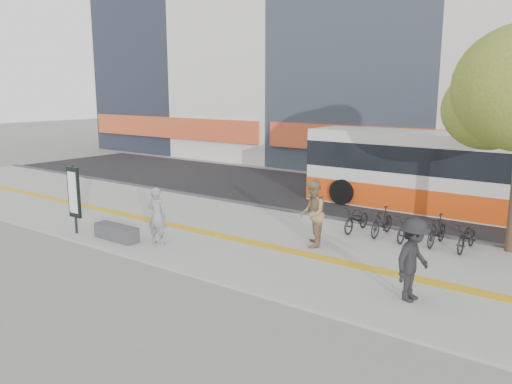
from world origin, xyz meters
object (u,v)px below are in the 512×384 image
Objects in this scene: bench at (116,232)px; seated_woman at (157,216)px; bus at (451,176)px; pedestrian_tan at (312,214)px; pedestrian_dark at (413,260)px; signboard at (74,193)px.

seated_woman is at bearing 19.25° from bench.
bus is 10.86m from seated_woman.
bench is 5.92m from pedestrian_tan.
pedestrian_dark is at bearing 170.42° from seated_woman.
pedestrian_dark is (3.72, -2.08, -0.07)m from pedestrian_tan.
seated_woman is (1.32, 0.46, 0.62)m from bench.
pedestrian_tan is at bearing -106.09° from bus.
bus reaches higher than seated_woman.
bench is 1.94m from signboard.
bus is 6.06× the size of pedestrian_dark.
seated_woman is 4.51m from pedestrian_tan.
bus is at bearing 54.15° from bench.
bus reaches higher than pedestrian_dark.
bench is 0.94× the size of seated_woman.
bench is at bearing -86.20° from pedestrian_tan.
signboard is 1.13× the size of pedestrian_tan.
pedestrian_tan is 4.26m from pedestrian_dark.
bench is 8.86m from pedestrian_dark.
bench is 0.82× the size of pedestrian_tan.
bench is at bearing -125.85° from bus.
pedestrian_dark is at bearing 34.15° from pedestrian_tan.
bench is 1.53m from seated_woman.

